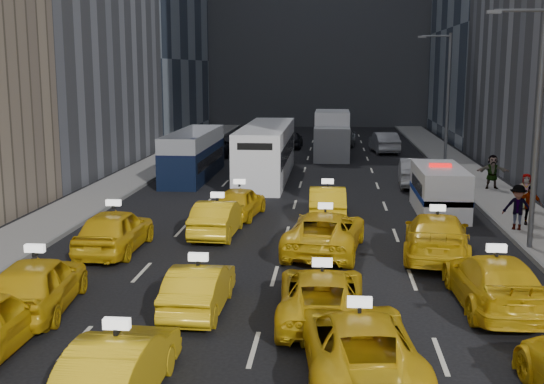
# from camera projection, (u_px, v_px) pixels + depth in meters

# --- Properties ---
(sidewalk_west) EXTENTS (3.00, 90.00, 0.15)m
(sidewalk_west) POSITION_uv_depth(u_px,v_px,m) (122.00, 183.00, 40.12)
(sidewalk_west) COLOR gray
(sidewalk_west) RESTS_ON ground
(sidewalk_east) EXTENTS (3.00, 90.00, 0.15)m
(sidewalk_east) POSITION_uv_depth(u_px,v_px,m) (486.00, 189.00, 38.29)
(sidewalk_east) COLOR gray
(sidewalk_east) RESTS_ON ground
(curb_west) EXTENTS (0.15, 90.00, 0.18)m
(curb_west) POSITION_uv_depth(u_px,v_px,m) (146.00, 184.00, 39.99)
(curb_west) COLOR slate
(curb_west) RESTS_ON ground
(curb_east) EXTENTS (0.15, 90.00, 0.18)m
(curb_east) POSITION_uv_depth(u_px,v_px,m) (460.00, 188.00, 38.41)
(curb_east) COLOR slate
(curb_east) RESTS_ON ground
(streetlight_near) EXTENTS (2.15, 0.22, 9.00)m
(streetlight_near) POSITION_uv_depth(u_px,v_px,m) (535.00, 120.00, 24.80)
(streetlight_near) COLOR #595B60
(streetlight_near) RESTS_ON ground
(streetlight_far) EXTENTS (2.15, 0.22, 9.00)m
(streetlight_far) POSITION_uv_depth(u_px,v_px,m) (446.00, 97.00, 44.39)
(streetlight_far) COLOR #595B60
(streetlight_far) RESTS_ON ground
(taxi_5) EXTENTS (1.68, 4.45, 1.45)m
(taxi_5) POSITION_uv_depth(u_px,v_px,m) (119.00, 367.00, 14.02)
(taxi_5) COLOR gold
(taxi_5) RESTS_ON ground
(taxi_6) EXTENTS (3.01, 5.56, 1.48)m
(taxi_6) POSITION_uv_depth(u_px,v_px,m) (359.00, 343.00, 15.21)
(taxi_6) COLOR gold
(taxi_6) RESTS_ON ground
(taxi_8) EXTENTS (2.42, 4.97, 1.63)m
(taxi_8) POSITION_uv_depth(u_px,v_px,m) (37.00, 284.00, 19.12)
(taxi_8) COLOR gold
(taxi_8) RESTS_ON ground
(taxi_9) EXTENTS (1.49, 4.17, 1.37)m
(taxi_9) POSITION_uv_depth(u_px,v_px,m) (199.00, 288.00, 19.19)
(taxi_9) COLOR gold
(taxi_9) RESTS_ON ground
(taxi_10) EXTENTS (2.44, 5.11, 1.41)m
(taxi_10) POSITION_uv_depth(u_px,v_px,m) (322.00, 295.00, 18.52)
(taxi_10) COLOR gold
(taxi_10) RESTS_ON ground
(taxi_11) EXTENTS (2.35, 5.41, 1.55)m
(taxi_11) POSITION_uv_depth(u_px,v_px,m) (494.00, 282.00, 19.45)
(taxi_11) COLOR gold
(taxi_11) RESTS_ON ground
(taxi_12) EXTENTS (2.01, 4.90, 1.66)m
(taxi_12) POSITION_uv_depth(u_px,v_px,m) (115.00, 230.00, 25.35)
(taxi_12) COLOR gold
(taxi_12) RESTS_ON ground
(taxi_13) EXTENTS (1.74, 4.55, 1.48)m
(taxi_13) POSITION_uv_depth(u_px,v_px,m) (218.00, 218.00, 27.87)
(taxi_13) COLOR gold
(taxi_13) RESTS_ON ground
(taxi_14) EXTENTS (3.26, 5.87, 1.55)m
(taxi_14) POSITION_uv_depth(u_px,v_px,m) (325.00, 232.00, 25.32)
(taxi_14) COLOR gold
(taxi_14) RESTS_ON ground
(taxi_15) EXTENTS (2.98, 5.84, 1.62)m
(taxi_15) POSITION_uv_depth(u_px,v_px,m) (436.00, 236.00, 24.62)
(taxi_15) COLOR gold
(taxi_15) RESTS_ON ground
(taxi_16) EXTENTS (2.27, 4.47, 1.46)m
(taxi_16) POSITION_uv_depth(u_px,v_px,m) (240.00, 202.00, 31.22)
(taxi_16) COLOR gold
(taxi_16) RESTS_ON ground
(taxi_17) EXTENTS (1.71, 4.65, 1.52)m
(taxi_17) POSITION_uv_depth(u_px,v_px,m) (327.00, 202.00, 30.95)
(taxi_17) COLOR gold
(taxi_17) RESTS_ON ground
(nypd_van) EXTENTS (2.47, 5.64, 2.37)m
(nypd_van) POSITION_uv_depth(u_px,v_px,m) (439.00, 191.00, 32.14)
(nypd_van) COLOR white
(nypd_van) RESTS_ON ground
(double_decker) EXTENTS (2.43, 9.93, 2.88)m
(double_decker) POSITION_uv_depth(u_px,v_px,m) (194.00, 155.00, 42.44)
(double_decker) COLOR black
(double_decker) RESTS_ON ground
(city_bus) EXTENTS (3.78, 13.01, 3.31)m
(city_bus) POSITION_uv_depth(u_px,v_px,m) (267.00, 152.00, 42.13)
(city_bus) COLOR white
(city_bus) RESTS_ON ground
(box_truck) EXTENTS (2.98, 7.74, 3.48)m
(box_truck) POSITION_uv_depth(u_px,v_px,m) (332.00, 135.00, 52.18)
(box_truck) COLOR white
(box_truck) RESTS_ON ground
(misc_car_0) EXTENTS (2.04, 5.11, 1.65)m
(misc_car_0) POSITION_uv_depth(u_px,v_px,m) (415.00, 172.00, 39.57)
(misc_car_0) COLOR #989A9F
(misc_car_0) RESTS_ON ground
(misc_car_1) EXTENTS (2.83, 5.37, 1.44)m
(misc_car_1) POSITION_uv_depth(u_px,v_px,m) (215.00, 146.00, 53.27)
(misc_car_1) COLOR black
(misc_car_1) RESTS_ON ground
(misc_car_2) EXTENTS (2.60, 5.70, 1.62)m
(misc_car_2) POSITION_uv_depth(u_px,v_px,m) (342.00, 136.00, 60.26)
(misc_car_2) COLOR gray
(misc_car_2) RESTS_ON ground
(misc_car_3) EXTENTS (1.81, 4.29, 1.45)m
(misc_car_3) POSITION_uv_depth(u_px,v_px,m) (292.00, 140.00, 58.30)
(misc_car_3) COLOR black
(misc_car_3) RESTS_ON ground
(misc_car_4) EXTENTS (2.31, 5.24, 1.67)m
(misc_car_4) POSITION_uv_depth(u_px,v_px,m) (384.00, 142.00, 55.25)
(misc_car_4) COLOR #96989D
(misc_car_4) RESTS_ON ground
(pedestrian_2) EXTENTS (1.32, 0.96, 1.89)m
(pedestrian_2) POSITION_uv_depth(u_px,v_px,m) (518.00, 207.00, 28.24)
(pedestrian_2) COLOR gray
(pedestrian_2) RESTS_ON sidewalk_east
(pedestrian_3) EXTENTS (1.08, 0.66, 1.71)m
(pedestrian_3) POSITION_uv_depth(u_px,v_px,m) (529.00, 205.00, 29.17)
(pedestrian_3) COLOR gray
(pedestrian_3) RESTS_ON sidewalk_east
(pedestrian_4) EXTENTS (0.91, 0.62, 1.70)m
(pedestrian_4) POSITION_uv_depth(u_px,v_px,m) (526.00, 191.00, 32.36)
(pedestrian_4) COLOR gray
(pedestrian_4) RESTS_ON sidewalk_east
(pedestrian_5) EXTENTS (1.76, 0.54, 1.89)m
(pedestrian_5) POSITION_uv_depth(u_px,v_px,m) (492.00, 172.00, 37.90)
(pedestrian_5) COLOR gray
(pedestrian_5) RESTS_ON sidewalk_east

